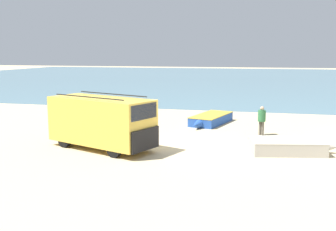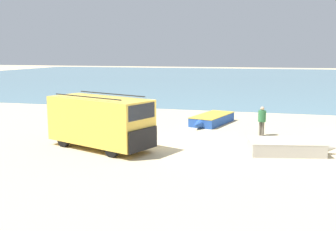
{
  "view_description": "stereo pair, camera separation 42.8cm",
  "coord_description": "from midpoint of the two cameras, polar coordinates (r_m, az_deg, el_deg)",
  "views": [
    {
      "loc": [
        3.59,
        -17.77,
        4.47
      ],
      "look_at": [
        -1.54,
        3.02,
        1.0
      ],
      "focal_mm": 42.0,
      "sensor_mm": 36.0,
      "label": 1
    },
    {
      "loc": [
        4.01,
        -17.67,
        4.47
      ],
      "look_at": [
        -1.54,
        3.02,
        1.0
      ],
      "focal_mm": 42.0,
      "sensor_mm": 36.0,
      "label": 2
    }
  ],
  "objects": [
    {
      "name": "ground_plane",
      "position": [
        18.67,
        1.72,
        -4.66
      ],
      "size": [
        200.0,
        200.0,
        0.0
      ],
      "primitive_type": "plane",
      "color": "tan"
    },
    {
      "name": "fishing_rowboat_1",
      "position": [
        24.82,
        5.68,
        -0.54
      ],
      "size": [
        2.46,
        4.64,
        0.58
      ],
      "rotation": [
        0.0,
        0.0,
        4.45
      ],
      "color": "#234CA3",
      "rests_on": "ground_plane"
    },
    {
      "name": "fishing_rowboat_0",
      "position": [
        18.34,
        16.57,
        -4.32
      ],
      "size": [
        3.99,
        2.27,
        0.61
      ],
      "rotation": [
        0.0,
        0.0,
        0.2
      ],
      "color": "#ADA89E",
      "rests_on": "ground_plane"
    },
    {
      "name": "fisherman_1",
      "position": [
        21.74,
        12.9,
        -0.36
      ],
      "size": [
        0.42,
        0.42,
        1.58
      ],
      "rotation": [
        0.0,
        0.0,
        1.04
      ],
      "color": "#5B564C",
      "rests_on": "ground_plane"
    },
    {
      "name": "sea_water",
      "position": [
        69.97,
        10.77,
        5.38
      ],
      "size": [
        120.0,
        80.0,
        0.01
      ],
      "primitive_type": "cube",
      "color": "slate",
      "rests_on": "ground_plane"
    },
    {
      "name": "parked_van",
      "position": [
        18.51,
        -10.28,
        -0.79
      ],
      "size": [
        5.56,
        3.7,
        2.52
      ],
      "rotation": [
        0.0,
        0.0,
        5.91
      ],
      "color": "gold",
      "rests_on": "ground_plane"
    },
    {
      "name": "fishing_rowboat_2",
      "position": [
        27.07,
        -11.31,
        0.05
      ],
      "size": [
        5.18,
        1.35,
        0.5
      ],
      "rotation": [
        0.0,
        0.0,
        3.16
      ],
      "color": "#1E757F",
      "rests_on": "ground_plane"
    }
  ]
}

